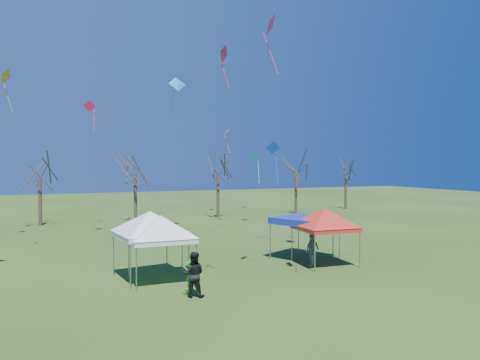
# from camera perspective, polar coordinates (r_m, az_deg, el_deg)

# --- Properties ---
(ground) EXTENTS (140.00, 140.00, 0.00)m
(ground) POSITION_cam_1_polar(r_m,az_deg,el_deg) (20.64, 4.52, -13.32)
(ground) COLOR #2A4716
(ground) RESTS_ON ground
(tree_1) EXTENTS (3.42, 3.42, 7.54)m
(tree_1) POSITION_cam_1_polar(r_m,az_deg,el_deg) (42.31, -25.18, 2.27)
(tree_1) COLOR #3D2D21
(tree_1) RESTS_ON ground
(tree_2) EXTENTS (3.71, 3.71, 8.18)m
(tree_2) POSITION_cam_1_polar(r_m,az_deg,el_deg) (42.58, -13.81, 3.07)
(tree_2) COLOR #3D2D21
(tree_2) RESTS_ON ground
(tree_3) EXTENTS (3.59, 3.59, 7.91)m
(tree_3) POSITION_cam_1_polar(r_m,az_deg,el_deg) (44.39, -2.97, 2.81)
(tree_3) COLOR #3D2D21
(tree_3) RESTS_ON ground
(tree_4) EXTENTS (3.58, 3.58, 7.89)m
(tree_4) POSITION_cam_1_polar(r_m,az_deg,el_deg) (48.36, 7.49, 2.70)
(tree_4) COLOR #3D2D21
(tree_4) RESTS_ON ground
(tree_5) EXTENTS (3.39, 3.39, 7.46)m
(tree_5) POSITION_cam_1_polar(r_m,az_deg,el_deg) (54.74, 13.95, 2.23)
(tree_5) COLOR #3D2D21
(tree_5) RESTS_ON ground
(tent_white_west) EXTENTS (4.04, 4.04, 3.57)m
(tent_white_west) POSITION_cam_1_polar(r_m,az_deg,el_deg) (20.46, -10.49, -5.26)
(tent_white_west) COLOR gray
(tent_white_west) RESTS_ON ground
(tent_white_mid) EXTENTS (4.19, 4.19, 3.73)m
(tent_white_mid) POSITION_cam_1_polar(r_m,az_deg,el_deg) (21.11, -11.91, -4.68)
(tent_white_mid) COLOR gray
(tent_white_mid) RESTS_ON ground
(tent_red) EXTENTS (4.03, 4.03, 3.56)m
(tent_red) POSITION_cam_1_polar(r_m,az_deg,el_deg) (23.88, 11.25, -4.24)
(tent_red) COLOR gray
(tent_red) RESTS_ON ground
(tent_blue) EXTENTS (4.10, 4.10, 2.43)m
(tent_blue) POSITION_cam_1_polar(r_m,az_deg,el_deg) (25.24, 8.68, -5.35)
(tent_blue) COLOR gray
(tent_blue) RESTS_ON ground
(person_dark) EXTENTS (1.13, 1.03, 1.88)m
(person_dark) POSITION_cam_1_polar(r_m,az_deg,el_deg) (18.17, -6.21, -12.39)
(person_dark) COLOR black
(person_dark) RESTS_ON ground
(person_green) EXTENTS (0.78, 0.66, 1.81)m
(person_green) POSITION_cam_1_polar(r_m,az_deg,el_deg) (18.50, -6.31, -12.24)
(person_green) COLOR green
(person_green) RESTS_ON ground
(person_grey) EXTENTS (1.14, 0.79, 1.80)m
(person_grey) POSITION_cam_1_polar(r_m,az_deg,el_deg) (23.45, 9.60, -9.22)
(person_grey) COLOR slate
(person_grey) RESTS_ON ground
(kite_17) EXTENTS (1.05, 0.67, 3.03)m
(kite_17) POSITION_cam_1_polar(r_m,az_deg,el_deg) (29.44, 4.43, 4.20)
(kite_17) COLOR blue
(kite_17) RESTS_ON ground
(kite_11) EXTENTS (1.47, 0.89, 3.12)m
(kite_11) POSITION_cam_1_polar(r_m,az_deg,el_deg) (35.29, -8.37, 12.56)
(kite_11) COLOR blue
(kite_11) RESTS_ON ground
(kite_19) EXTENTS (0.85, 1.02, 2.32)m
(kite_19) POSITION_cam_1_polar(r_m,az_deg,el_deg) (39.42, -1.76, 6.42)
(kite_19) COLOR orange
(kite_19) RESTS_ON ground
(kite_13) EXTENTS (1.08, 0.77, 2.72)m
(kite_13) POSITION_cam_1_polar(r_m,az_deg,el_deg) (39.30, -19.41, 9.24)
(kite_13) COLOR red
(kite_13) RESTS_ON ground
(kite_2) EXTENTS (1.03, 1.46, 3.35)m
(kite_2) POSITION_cam_1_polar(r_m,az_deg,el_deg) (38.13, -28.83, 12.03)
(kite_2) COLOR gold
(kite_2) RESTS_ON ground
(kite_1) EXTENTS (0.77, 0.80, 1.88)m
(kite_1) POSITION_cam_1_polar(r_m,az_deg,el_deg) (18.96, -2.26, 16.41)
(kite_1) COLOR #D22E62
(kite_1) RESTS_ON ground
(kite_22) EXTENTS (0.91, 0.79, 2.58)m
(kite_22) POSITION_cam_1_polar(r_m,az_deg,el_deg) (39.24, 1.99, 2.62)
(kite_22) COLOR #0EC5D3
(kite_22) RESTS_ON ground
(kite_27) EXTENTS (1.06, 1.22, 2.73)m
(kite_27) POSITION_cam_1_polar(r_m,az_deg,el_deg) (20.68, 4.03, 19.94)
(kite_27) COLOR #E93371
(kite_27) RESTS_ON ground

